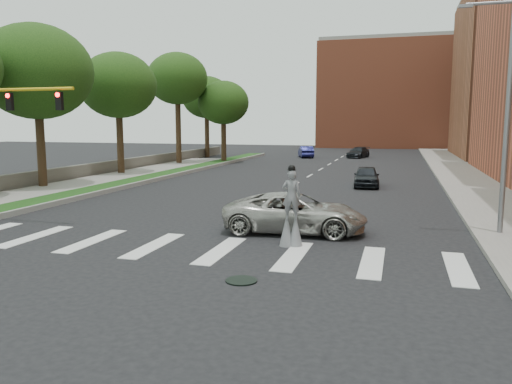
{
  "coord_description": "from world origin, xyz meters",
  "views": [
    {
      "loc": [
        7.15,
        -14.88,
        4.44
      ],
      "look_at": [
        1.75,
        3.82,
        1.7
      ],
      "focal_mm": 35.0,
      "sensor_mm": 36.0,
      "label": 1
    }
  ],
  "objects": [
    {
      "name": "sidewalk_left",
      "position": [
        -14.5,
        10.0,
        0.09
      ],
      "size": [
        4.0,
        60.0,
        0.18
      ],
      "primitive_type": "cube",
      "color": "gray",
      "rests_on": "ground"
    },
    {
      "name": "grass_median",
      "position": [
        -11.5,
        20.0,
        0.12
      ],
      "size": [
        2.0,
        60.0,
        0.25
      ],
      "primitive_type": "cube",
      "color": "#153B11",
      "rests_on": "ground"
    },
    {
      "name": "median_curb",
      "position": [
        -10.45,
        20.0,
        0.14
      ],
      "size": [
        0.2,
        60.0,
        0.28
      ],
      "primitive_type": "cube",
      "color": "gray",
      "rests_on": "ground"
    },
    {
      "name": "manhole",
      "position": [
        3.0,
        -2.0,
        0.02
      ],
      "size": [
        0.9,
        0.9,
        0.04
      ],
      "primitive_type": "cylinder",
      "color": "black",
      "rests_on": "ground"
    },
    {
      "name": "tree_6",
      "position": [
        -11.41,
        36.67,
        6.47
      ],
      "size": [
        5.52,
        5.52,
        8.86
      ],
      "color": "#302013",
      "rests_on": "ground"
    },
    {
      "name": "tree_4",
      "position": [
        -15.21,
        33.29,
        8.83
      ],
      "size": [
        6.26,
        6.26,
        11.54
      ],
      "color": "#302013",
      "rests_on": "ground"
    },
    {
      "name": "suv_crossing",
      "position": [
        3.17,
        4.61,
        0.8
      ],
      "size": [
        5.91,
        3.05,
        1.6
      ],
      "primitive_type": "imported",
      "rotation": [
        0.0,
        0.0,
        1.64
      ],
      "color": "#ACAAA3",
      "rests_on": "ground"
    },
    {
      "name": "tree_3",
      "position": [
        -15.51,
        22.37,
        7.42
      ],
      "size": [
        6.37,
        6.37,
        10.16
      ],
      "color": "#302013",
      "rests_on": "ground"
    },
    {
      "name": "tree_2",
      "position": [
        -15.89,
        13.15,
        7.66
      ],
      "size": [
        7.27,
        7.27,
        10.78
      ],
      "color": "#302013",
      "rests_on": "ground"
    },
    {
      "name": "tree_5",
      "position": [
        -16.4,
        44.34,
        7.47
      ],
      "size": [
        6.15,
        6.15,
        10.13
      ],
      "color": "#302013",
      "rests_on": "ground"
    },
    {
      "name": "building_backdrop",
      "position": [
        6.0,
        78.0,
        9.0
      ],
      "size": [
        26.0,
        14.0,
        18.0
      ],
      "primitive_type": "cube",
      "color": "#C05B3C",
      "rests_on": "ground"
    },
    {
      "name": "car_far",
      "position": [
        2.13,
        48.65,
        0.66
      ],
      "size": [
        2.95,
        4.87,
        1.32
      ],
      "primitive_type": "imported",
      "rotation": [
        0.0,
        0.0,
        -0.26
      ],
      "color": "black",
      "rests_on": "ground"
    },
    {
      "name": "streetlight",
      "position": [
        10.9,
        6.0,
        4.9
      ],
      "size": [
        2.05,
        0.2,
        9.0
      ],
      "color": "slate",
      "rests_on": "ground"
    },
    {
      "name": "sidewalk_right",
      "position": [
        12.5,
        25.0,
        0.09
      ],
      "size": [
        5.0,
        90.0,
        0.18
      ],
      "primitive_type": "cube",
      "color": "gray",
      "rests_on": "ground"
    },
    {
      "name": "stilt_performer",
      "position": [
        3.49,
        2.32,
        1.18
      ],
      "size": [
        0.84,
        0.57,
        2.95
      ],
      "rotation": [
        0.0,
        0.0,
        3.31
      ],
      "color": "#302013",
      "rests_on": "ground"
    },
    {
      "name": "stone_wall",
      "position": [
        -17.0,
        22.0,
        0.55
      ],
      "size": [
        0.5,
        56.0,
        1.1
      ],
      "primitive_type": "cube",
      "color": "#56524A",
      "rests_on": "ground"
    },
    {
      "name": "car_mid",
      "position": [
        -4.26,
        47.32,
        0.72
      ],
      "size": [
        2.79,
        4.61,
        1.44
      ],
      "primitive_type": "imported",
      "rotation": [
        0.0,
        0.0,
        3.45
      ],
      "color": "navy",
      "rests_on": "ground"
    },
    {
      "name": "ground_plane",
      "position": [
        0.0,
        0.0,
        0.0
      ],
      "size": [
        160.0,
        160.0,
        0.0
      ],
      "primitive_type": "plane",
      "color": "black",
      "rests_on": "ground"
    },
    {
      "name": "car_near",
      "position": [
        4.99,
        20.17,
        0.71
      ],
      "size": [
        1.97,
        4.29,
        1.43
      ],
      "primitive_type": "imported",
      "rotation": [
        0.0,
        0.0,
        0.07
      ],
      "color": "black",
      "rests_on": "ground"
    }
  ]
}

